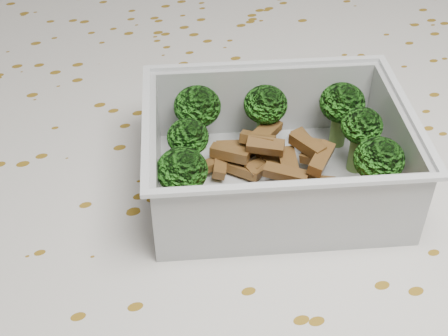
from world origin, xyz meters
name	(u,v)px	position (x,y,z in m)	size (l,w,h in m)	color
dining_table	(212,272)	(0.00, 0.00, 0.67)	(1.40, 0.90, 0.75)	brown
tablecloth	(211,228)	(0.00, 0.00, 0.72)	(1.46, 0.96, 0.19)	silver
lunch_container	(276,163)	(0.04, -0.01, 0.78)	(0.21, 0.18, 0.06)	silver
broccoli_florets	(273,131)	(0.05, 0.00, 0.79)	(0.16, 0.13, 0.05)	#608C3F
meat_pile	(271,155)	(0.05, 0.00, 0.77)	(0.09, 0.08, 0.03)	brown
sausage	(290,205)	(0.04, -0.05, 0.77)	(0.15, 0.05, 0.03)	#B15B27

